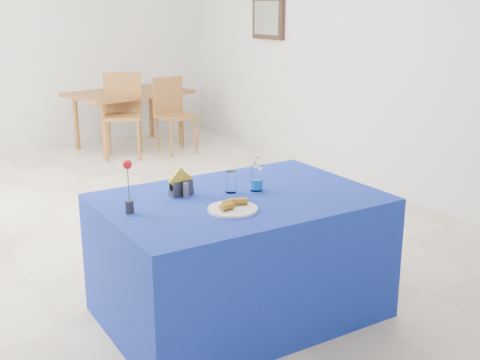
% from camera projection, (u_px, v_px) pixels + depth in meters
% --- Properties ---
extents(floor, '(7.00, 7.00, 0.00)m').
position_uv_depth(floor, '(137.00, 221.00, 5.35)').
color(floor, beige).
rests_on(floor, ground).
extents(room_shell, '(7.00, 7.00, 7.00)m').
position_uv_depth(room_shell, '(127.00, 18.00, 4.87)').
color(room_shell, silver).
rests_on(room_shell, ground).
extents(picture_frame, '(0.06, 0.64, 0.52)m').
position_uv_depth(picture_frame, '(268.00, 18.00, 7.43)').
color(picture_frame, black).
rests_on(picture_frame, room_shell).
extents(picture_art, '(0.02, 0.52, 0.40)m').
position_uv_depth(picture_art, '(267.00, 18.00, 7.42)').
color(picture_art, '#998C66').
rests_on(picture_art, room_shell).
extents(plate, '(0.28, 0.28, 0.01)m').
position_uv_depth(plate, '(233.00, 209.00, 3.30)').
color(plate, silver).
rests_on(plate, blue_table).
extents(drinking_glass, '(0.07, 0.07, 0.13)m').
position_uv_depth(drinking_glass, '(231.00, 182.00, 3.60)').
color(drinking_glass, white).
rests_on(drinking_glass, blue_table).
extents(salt_shaker, '(0.03, 0.03, 0.08)m').
position_uv_depth(salt_shaker, '(186.00, 190.00, 3.52)').
color(salt_shaker, slate).
rests_on(salt_shaker, blue_table).
extents(pepper_shaker, '(0.03, 0.03, 0.08)m').
position_uv_depth(pepper_shaker, '(186.00, 191.00, 3.51)').
color(pepper_shaker, slate).
rests_on(pepper_shaker, blue_table).
extents(blue_table, '(1.60, 1.10, 0.76)m').
position_uv_depth(blue_table, '(240.00, 256.00, 3.65)').
color(blue_table, navy).
rests_on(blue_table, floor).
extents(water_bottle, '(0.08, 0.08, 0.21)m').
position_uv_depth(water_bottle, '(256.00, 179.00, 3.64)').
color(water_bottle, white).
rests_on(water_bottle, blue_table).
extents(napkin_holder, '(0.16, 0.07, 0.17)m').
position_uv_depth(napkin_holder, '(181.00, 187.00, 3.56)').
color(napkin_holder, '#3A393E').
rests_on(napkin_holder, blue_table).
extents(rose_vase, '(0.05, 0.05, 0.30)m').
position_uv_depth(rose_vase, '(128.00, 187.00, 3.22)').
color(rose_vase, '#25252A').
rests_on(rose_vase, blue_table).
extents(oak_table, '(1.67, 1.25, 0.76)m').
position_uv_depth(oak_table, '(128.00, 97.00, 7.98)').
color(oak_table, brown).
rests_on(oak_table, floor).
extents(chair_bg_left, '(0.62, 0.62, 1.04)m').
position_uv_depth(chair_bg_left, '(123.00, 109.00, 7.55)').
color(chair_bg_left, brown).
rests_on(chair_bg_left, floor).
extents(chair_bg_right, '(0.47, 0.47, 0.96)m').
position_uv_depth(chair_bg_right, '(172.00, 109.00, 7.76)').
color(chair_bg_right, brown).
rests_on(chair_bg_right, floor).
extents(banana_pieces, '(0.20, 0.11, 0.04)m').
position_uv_depth(banana_pieces, '(232.00, 203.00, 3.31)').
color(banana_pieces, gold).
rests_on(banana_pieces, plate).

